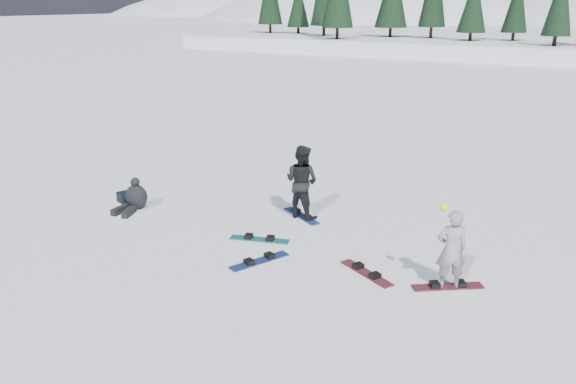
{
  "coord_description": "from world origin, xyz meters",
  "views": [
    {
      "loc": [
        4.02,
        -10.11,
        5.66
      ],
      "look_at": [
        -2.63,
        1.51,
        1.1
      ],
      "focal_mm": 35.0,
      "sensor_mm": 36.0,
      "label": 1
    }
  ],
  "objects_px": {
    "snowboarder_woman": "(451,249)",
    "snowboard_loose_b": "(366,273)",
    "snowboarder_man": "(302,182)",
    "seated_rider": "(135,197)",
    "gear_bag": "(124,198)",
    "snowboard_loose_c": "(259,239)",
    "snowboard_loose_a": "(259,261)"
  },
  "relations": [
    {
      "from": "snowboard_loose_c",
      "to": "snowboard_loose_b",
      "type": "relative_size",
      "value": 1.0
    },
    {
      "from": "gear_bag",
      "to": "snowboard_loose_a",
      "type": "height_order",
      "value": "gear_bag"
    },
    {
      "from": "snowboarder_woman",
      "to": "snowboard_loose_a",
      "type": "height_order",
      "value": "snowboarder_woman"
    },
    {
      "from": "snowboarder_man",
      "to": "snowboard_loose_a",
      "type": "distance_m",
      "value": 3.2
    },
    {
      "from": "seated_rider",
      "to": "snowboard_loose_a",
      "type": "relative_size",
      "value": 0.78
    },
    {
      "from": "seated_rider",
      "to": "snowboarder_man",
      "type": "bearing_deg",
      "value": 10.18
    },
    {
      "from": "snowboarder_woman",
      "to": "snowboard_loose_a",
      "type": "distance_m",
      "value": 4.26
    },
    {
      "from": "snowboarder_woman",
      "to": "seated_rider",
      "type": "xyz_separation_m",
      "value": [
        -9.0,
        0.21,
        -0.52
      ]
    },
    {
      "from": "gear_bag",
      "to": "snowboard_loose_a",
      "type": "bearing_deg",
      "value": -13.89
    },
    {
      "from": "snowboarder_woman",
      "to": "snowboard_loose_b",
      "type": "bearing_deg",
      "value": -24.29
    },
    {
      "from": "snowboarder_man",
      "to": "snowboarder_woman",
      "type": "bearing_deg",
      "value": 161.04
    },
    {
      "from": "snowboard_loose_c",
      "to": "snowboard_loose_a",
      "type": "relative_size",
      "value": 1.0
    },
    {
      "from": "snowboarder_man",
      "to": "snowboard_loose_b",
      "type": "relative_size",
      "value": 1.36
    },
    {
      "from": "snowboarder_man",
      "to": "snowboard_loose_b",
      "type": "distance_m",
      "value": 3.84
    },
    {
      "from": "gear_bag",
      "to": "snowboard_loose_a",
      "type": "xyz_separation_m",
      "value": [
        5.63,
        -1.39,
        -0.14
      ]
    },
    {
      "from": "seated_rider",
      "to": "snowboard_loose_c",
      "type": "distance_m",
      "value": 4.29
    },
    {
      "from": "snowboard_loose_c",
      "to": "snowboarder_woman",
      "type": "bearing_deg",
      "value": -18.7
    },
    {
      "from": "snowboarder_man",
      "to": "snowboard_loose_b",
      "type": "xyz_separation_m",
      "value": [
        2.89,
        -2.33,
        -1.0
      ]
    },
    {
      "from": "snowboarder_woman",
      "to": "gear_bag",
      "type": "height_order",
      "value": "snowboarder_woman"
    },
    {
      "from": "snowboard_loose_b",
      "to": "snowboard_loose_a",
      "type": "relative_size",
      "value": 1.0
    },
    {
      "from": "seated_rider",
      "to": "snowboard_loose_b",
      "type": "relative_size",
      "value": 0.78
    },
    {
      "from": "gear_bag",
      "to": "snowboard_loose_a",
      "type": "relative_size",
      "value": 0.3
    },
    {
      "from": "gear_bag",
      "to": "snowboarder_woman",
      "type": "bearing_deg",
      "value": -2.78
    },
    {
      "from": "snowboarder_man",
      "to": "snowboard_loose_a",
      "type": "bearing_deg",
      "value": 105.24
    },
    {
      "from": "snowboarder_woman",
      "to": "seated_rider",
      "type": "distance_m",
      "value": 9.02
    },
    {
      "from": "gear_bag",
      "to": "snowboard_loose_b",
      "type": "distance_m",
      "value": 8.03
    },
    {
      "from": "snowboard_loose_c",
      "to": "snowboard_loose_b",
      "type": "height_order",
      "value": "same"
    },
    {
      "from": "snowboarder_man",
      "to": "gear_bag",
      "type": "bearing_deg",
      "value": 22.62
    },
    {
      "from": "snowboarder_man",
      "to": "seated_rider",
      "type": "distance_m",
      "value": 4.83
    },
    {
      "from": "snowboard_loose_c",
      "to": "seated_rider",
      "type": "bearing_deg",
      "value": 161.44
    },
    {
      "from": "snowboard_loose_c",
      "to": "snowboarder_man",
      "type": "bearing_deg",
      "value": 68.77
    },
    {
      "from": "snowboarder_woman",
      "to": "snowboard_loose_c",
      "type": "relative_size",
      "value": 1.25
    }
  ]
}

